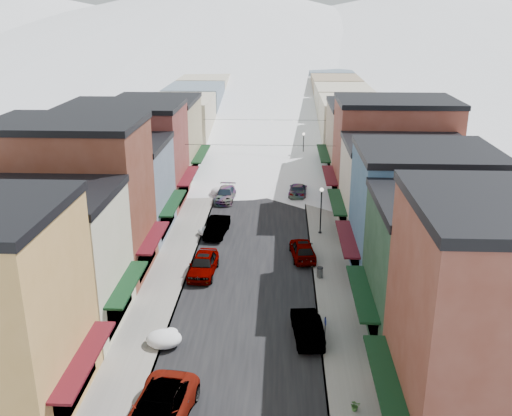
# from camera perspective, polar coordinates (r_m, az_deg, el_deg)

# --- Properties ---
(road) EXTENTS (10.00, 160.00, 0.01)m
(road) POSITION_cam_1_polar(r_m,az_deg,el_deg) (83.17, 0.92, 5.23)
(road) COLOR black
(road) RESTS_ON ground
(sidewalk_left) EXTENTS (3.20, 160.00, 0.15)m
(sidewalk_left) POSITION_cam_1_polar(r_m,az_deg,el_deg) (83.60, -3.62, 5.32)
(sidewalk_left) COLOR gray
(sidewalk_left) RESTS_ON ground
(sidewalk_right) EXTENTS (3.20, 160.00, 0.15)m
(sidewalk_right) POSITION_cam_1_polar(r_m,az_deg,el_deg) (83.23, 5.49, 5.21)
(sidewalk_right) COLOR gray
(sidewalk_right) RESTS_ON ground
(curb_left) EXTENTS (0.10, 160.00, 0.15)m
(curb_left) POSITION_cam_1_polar(r_m,az_deg,el_deg) (83.45, -2.56, 5.32)
(curb_left) COLOR slate
(curb_left) RESTS_ON ground
(curb_right) EXTENTS (0.10, 160.00, 0.15)m
(curb_right) POSITION_cam_1_polar(r_m,az_deg,el_deg) (83.17, 4.42, 5.23)
(curb_right) COLOR slate
(curb_right) RESTS_ON ground
(bldg_l_cream) EXTENTS (11.30, 8.20, 9.50)m
(bldg_l_cream) POSITION_cam_1_polar(r_m,az_deg,el_deg) (39.74, -20.73, -4.92)
(bldg_l_cream) COLOR beige
(bldg_l_cream) RESTS_ON ground
(bldg_l_brick_near) EXTENTS (12.30, 8.20, 12.50)m
(bldg_l_brick_near) POSITION_cam_1_polar(r_m,az_deg,el_deg) (46.32, -17.79, 0.81)
(bldg_l_brick_near) COLOR brown
(bldg_l_brick_near) RESTS_ON ground
(bldg_l_grayblue) EXTENTS (11.30, 9.20, 9.00)m
(bldg_l_grayblue) POSITION_cam_1_polar(r_m,az_deg,el_deg) (54.34, -14.13, 1.90)
(bldg_l_grayblue) COLOR slate
(bldg_l_grayblue) RESTS_ON ground
(bldg_l_brick_far) EXTENTS (13.30, 9.20, 11.00)m
(bldg_l_brick_far) POSITION_cam_1_polar(r_m,az_deg,el_deg) (62.69, -12.82, 5.25)
(bldg_l_brick_far) COLOR maroon
(bldg_l_brick_far) RESTS_ON ground
(bldg_l_tan) EXTENTS (11.30, 11.20, 10.00)m
(bldg_l_tan) POSITION_cam_1_polar(r_m,az_deg,el_deg) (72.01, -9.98, 6.82)
(bldg_l_tan) COLOR #9C8C66
(bldg_l_tan) RESTS_ON ground
(bldg_r_green) EXTENTS (11.30, 9.20, 9.50)m
(bldg_r_green) POSITION_cam_1_polar(r_m,az_deg,el_deg) (37.71, 19.17, -6.05)
(bldg_r_green) COLOR #1C3B25
(bldg_r_green) RESTS_ON ground
(bldg_r_blue) EXTENTS (11.30, 9.20, 10.50)m
(bldg_r_blue) POSITION_cam_1_polar(r_m,az_deg,el_deg) (45.56, 16.22, -0.67)
(bldg_r_blue) COLOR #375C7E
(bldg_r_blue) RESTS_ON ground
(bldg_r_cream) EXTENTS (12.30, 9.20, 9.00)m
(bldg_r_cream) POSITION_cam_1_polar(r_m,az_deg,el_deg) (54.22, 14.57, 1.82)
(bldg_r_cream) COLOR beige
(bldg_r_cream) RESTS_ON ground
(bldg_r_brick_far) EXTENTS (13.30, 9.20, 11.50)m
(bldg_r_brick_far) POSITION_cam_1_polar(r_m,az_deg,el_deg) (62.50, 13.52, 5.39)
(bldg_r_brick_far) COLOR maroon
(bldg_r_brick_far) RESTS_ON ground
(bldg_r_tan) EXTENTS (11.30, 11.20, 9.50)m
(bldg_r_tan) POSITION_cam_1_polar(r_m,az_deg,el_deg) (72.16, 11.27, 6.56)
(bldg_r_tan) COLOR #8F765E
(bldg_r_tan) RESTS_ON ground
(distant_blocks) EXTENTS (34.00, 55.00, 8.00)m
(distant_blocks) POSITION_cam_1_polar(r_m,az_deg,el_deg) (104.93, 1.33, 10.41)
(distant_blocks) COLOR gray
(distant_blocks) RESTS_ON ground
(mountain_ridge) EXTENTS (670.00, 340.00, 34.00)m
(mountain_ridge) POSITION_cam_1_polar(r_m,az_deg,el_deg) (298.68, -1.65, 18.17)
(mountain_ridge) COLOR silver
(mountain_ridge) RESTS_ON ground
(overhead_cables) EXTENTS (16.40, 15.04, 0.04)m
(overhead_cables) POSITION_cam_1_polar(r_m,az_deg,el_deg) (69.61, 0.63, 7.68)
(overhead_cables) COLOR black
(overhead_cables) RESTS_ON ground
(car_white_suv) EXTENTS (3.70, 6.62, 1.75)m
(car_white_suv) POSITION_cam_1_polar(r_m,az_deg,el_deg) (31.14, -9.72, -19.42)
(car_white_suv) COLOR #B8B8BA
(car_white_suv) RESTS_ON ground
(car_silver_sedan) EXTENTS (2.27, 5.15, 1.72)m
(car_silver_sedan) POSITION_cam_1_polar(r_m,az_deg,el_deg) (46.10, -5.30, -5.61)
(car_silver_sedan) COLOR #92949A
(car_silver_sedan) RESTS_ON ground
(car_dark_hatch) EXTENTS (2.17, 4.99, 1.60)m
(car_dark_hatch) POSITION_cam_1_polar(r_m,az_deg,el_deg) (53.84, -3.93, -1.89)
(car_dark_hatch) COLOR black
(car_dark_hatch) RESTS_ON ground
(car_silver_wagon) EXTENTS (2.23, 5.10, 1.46)m
(car_silver_wagon) POSITION_cam_1_polar(r_m,az_deg,el_deg) (63.40, -3.09, 1.37)
(car_silver_wagon) COLOR #A6A8AE
(car_silver_wagon) RESTS_ON ground
(car_green_sedan) EXTENTS (2.16, 4.97, 1.59)m
(car_green_sedan) POSITION_cam_1_polar(r_m,az_deg,el_deg) (37.77, 5.13, -11.73)
(car_green_sedan) COLOR black
(car_green_sedan) RESTS_ON ground
(car_gray_suv) EXTENTS (2.44, 4.99, 1.64)m
(car_gray_suv) POSITION_cam_1_polar(r_m,az_deg,el_deg) (48.92, 4.69, -4.13)
(car_gray_suv) COLOR gray
(car_gray_suv) RESTS_ON ground
(car_black_sedan) EXTENTS (2.36, 5.01, 1.41)m
(car_black_sedan) POSITION_cam_1_polar(r_m,az_deg,el_deg) (65.25, 4.21, 1.85)
(car_black_sedan) COLOR black
(car_black_sedan) RESTS_ON ground
(car_lane_silver) EXTENTS (2.29, 5.12, 1.71)m
(car_lane_silver) POSITION_cam_1_polar(r_m,az_deg,el_deg) (74.46, -0.44, 4.23)
(car_lane_silver) COLOR gray
(car_lane_silver) RESTS_ON ground
(car_lane_white) EXTENTS (2.96, 5.64, 1.51)m
(car_lane_white) POSITION_cam_1_polar(r_m,az_deg,el_deg) (89.03, 2.15, 6.66)
(car_lane_white) COLOR #BDBEC0
(car_lane_white) RESTS_ON ground
(parking_sign) EXTENTS (0.09, 0.32, 2.34)m
(parking_sign) POSITION_cam_1_polar(r_m,az_deg,el_deg) (36.06, 6.91, -12.09)
(parking_sign) COLOR black
(parking_sign) RESTS_ON sidewalk_right
(trash_can) EXTENTS (0.50, 0.50, 0.85)m
(trash_can) POSITION_cam_1_polar(r_m,az_deg,el_deg) (45.48, 6.40, -6.41)
(trash_can) COLOR #515456
(trash_can) RESTS_ON sidewalk_right
(streetlamp_near) EXTENTS (0.37, 0.37, 4.48)m
(streetlamp_near) POSITION_cam_1_polar(r_m,az_deg,el_deg) (53.38, 6.53, 0.33)
(streetlamp_near) COLOR black
(streetlamp_near) RESTS_ON sidewalk_right
(streetlamp_far) EXTENTS (0.36, 0.36, 4.36)m
(streetlamp_far) POSITION_cam_1_polar(r_m,az_deg,el_deg) (77.66, 4.76, 6.35)
(streetlamp_far) COLOR black
(streetlamp_far) RESTS_ON sidewalk_right
(planter_near) EXTENTS (0.58, 0.52, 0.58)m
(planter_near) POSITION_cam_1_polar(r_m,az_deg,el_deg) (32.23, 9.88, -18.89)
(planter_near) COLOR #417233
(planter_near) RESTS_ON sidewalk_right
(snow_pile_near) EXTENTS (2.28, 2.60, 0.96)m
(snow_pile_near) POSITION_cam_1_polar(r_m,az_deg,el_deg) (37.52, -9.14, -12.75)
(snow_pile_near) COLOR white
(snow_pile_near) RESTS_ON ground
(snow_pile_mid) EXTENTS (2.14, 2.52, 0.91)m
(snow_pile_mid) POSITION_cam_1_polar(r_m,az_deg,el_deg) (53.85, -4.65, -2.32)
(snow_pile_mid) COLOR white
(snow_pile_mid) RESTS_ON ground
(snow_pile_far) EXTENTS (2.64, 2.83, 1.12)m
(snow_pile_far) POSITION_cam_1_polar(r_m,az_deg,el_deg) (65.09, -3.36, 1.67)
(snow_pile_far) COLOR white
(snow_pile_far) RESTS_ON ground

